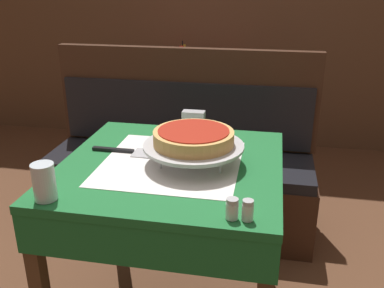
{
  "coord_description": "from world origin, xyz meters",
  "views": [
    {
      "loc": [
        0.35,
        -1.43,
        1.43
      ],
      "look_at": [
        0.08,
        -0.02,
        0.86
      ],
      "focal_mm": 40.0,
      "sensor_mm": 36.0,
      "label": 1
    }
  ],
  "objects_px": {
    "deep_dish_pizza": "(194,137)",
    "salt_shaker": "(232,209)",
    "dining_table_rear": "(189,79)",
    "booth_bench": "(180,176)",
    "pepper_shaker": "(248,210)",
    "dining_table_front": "(172,187)",
    "pizza_server": "(129,151)",
    "napkin_holder": "(194,121)",
    "pizza_pan_stand": "(194,147)",
    "condiment_caddy": "(183,58)",
    "water_glass_near": "(44,182)"
  },
  "relations": [
    {
      "from": "dining_table_rear",
      "to": "deep_dish_pizza",
      "type": "height_order",
      "value": "deep_dish_pizza"
    },
    {
      "from": "dining_table_front",
      "to": "pizza_server",
      "type": "height_order",
      "value": "pizza_server"
    },
    {
      "from": "pizza_server",
      "to": "salt_shaker",
      "type": "bearing_deg",
      "value": -42.43
    },
    {
      "from": "pizza_server",
      "to": "salt_shaker",
      "type": "height_order",
      "value": "salt_shaker"
    },
    {
      "from": "salt_shaker",
      "to": "pepper_shaker",
      "type": "xyz_separation_m",
      "value": [
        0.04,
        0.0,
        -0.0
      ]
    },
    {
      "from": "pizza_server",
      "to": "napkin_holder",
      "type": "distance_m",
      "value": 0.37
    },
    {
      "from": "pizza_server",
      "to": "water_glass_near",
      "type": "bearing_deg",
      "value": -107.6
    },
    {
      "from": "deep_dish_pizza",
      "to": "napkin_holder",
      "type": "height_order",
      "value": "deep_dish_pizza"
    },
    {
      "from": "salt_shaker",
      "to": "condiment_caddy",
      "type": "relative_size",
      "value": 0.35
    },
    {
      "from": "booth_bench",
      "to": "salt_shaker",
      "type": "xyz_separation_m",
      "value": [
        0.42,
        -1.17,
        0.49
      ]
    },
    {
      "from": "pizza_pan_stand",
      "to": "salt_shaker",
      "type": "xyz_separation_m",
      "value": [
        0.18,
        -0.36,
        -0.04
      ]
    },
    {
      "from": "dining_table_front",
      "to": "booth_bench",
      "type": "distance_m",
      "value": 0.91
    },
    {
      "from": "water_glass_near",
      "to": "condiment_caddy",
      "type": "xyz_separation_m",
      "value": [
        -0.03,
        2.19,
        -0.01
      ]
    },
    {
      "from": "dining_table_rear",
      "to": "deep_dish_pizza",
      "type": "xyz_separation_m",
      "value": [
        0.37,
        -1.8,
        0.21
      ]
    },
    {
      "from": "dining_table_front",
      "to": "booth_bench",
      "type": "bearing_deg",
      "value": 100.42
    },
    {
      "from": "pizza_pan_stand",
      "to": "pepper_shaker",
      "type": "relative_size",
      "value": 5.87
    },
    {
      "from": "salt_shaker",
      "to": "deep_dish_pizza",
      "type": "bearing_deg",
      "value": 116.77
    },
    {
      "from": "pepper_shaker",
      "to": "condiment_caddy",
      "type": "xyz_separation_m",
      "value": [
        -0.66,
        2.19,
        0.02
      ]
    },
    {
      "from": "pizza_server",
      "to": "pepper_shaker",
      "type": "height_order",
      "value": "pepper_shaker"
    },
    {
      "from": "deep_dish_pizza",
      "to": "pizza_server",
      "type": "distance_m",
      "value": 0.3
    },
    {
      "from": "dining_table_front",
      "to": "condiment_caddy",
      "type": "height_order",
      "value": "condiment_caddy"
    },
    {
      "from": "dining_table_front",
      "to": "water_glass_near",
      "type": "xyz_separation_m",
      "value": [
        -0.32,
        -0.35,
        0.17
      ]
    },
    {
      "from": "dining_table_front",
      "to": "dining_table_rear",
      "type": "distance_m",
      "value": 1.83
    },
    {
      "from": "dining_table_front",
      "to": "pepper_shaker",
      "type": "distance_m",
      "value": 0.49
    },
    {
      "from": "dining_table_rear",
      "to": "pepper_shaker",
      "type": "height_order",
      "value": "pepper_shaker"
    },
    {
      "from": "booth_bench",
      "to": "pizza_pan_stand",
      "type": "relative_size",
      "value": 4.18
    },
    {
      "from": "booth_bench",
      "to": "condiment_caddy",
      "type": "bearing_deg",
      "value": 101.06
    },
    {
      "from": "pizza_pan_stand",
      "to": "dining_table_front",
      "type": "bearing_deg",
      "value": -176.44
    },
    {
      "from": "water_glass_near",
      "to": "pepper_shaker",
      "type": "distance_m",
      "value": 0.63
    },
    {
      "from": "deep_dish_pizza",
      "to": "napkin_holder",
      "type": "xyz_separation_m",
      "value": [
        -0.07,
        0.36,
        -0.06
      ]
    },
    {
      "from": "pizza_pan_stand",
      "to": "water_glass_near",
      "type": "height_order",
      "value": "water_glass_near"
    },
    {
      "from": "dining_table_rear",
      "to": "booth_bench",
      "type": "distance_m",
      "value": 1.06
    },
    {
      "from": "pizza_pan_stand",
      "to": "salt_shaker",
      "type": "distance_m",
      "value": 0.4
    },
    {
      "from": "salt_shaker",
      "to": "condiment_caddy",
      "type": "xyz_separation_m",
      "value": [
        -0.61,
        2.19,
        0.02
      ]
    },
    {
      "from": "napkin_holder",
      "to": "condiment_caddy",
      "type": "relative_size",
      "value": 0.55
    },
    {
      "from": "pizza_server",
      "to": "water_glass_near",
      "type": "distance_m",
      "value": 0.44
    },
    {
      "from": "water_glass_near",
      "to": "pizza_server",
      "type": "bearing_deg",
      "value": 72.4
    },
    {
      "from": "water_glass_near",
      "to": "napkin_holder",
      "type": "height_order",
      "value": "water_glass_near"
    },
    {
      "from": "pizza_server",
      "to": "pepper_shaker",
      "type": "bearing_deg",
      "value": -39.77
    },
    {
      "from": "dining_table_rear",
      "to": "pepper_shaker",
      "type": "distance_m",
      "value": 2.24
    },
    {
      "from": "pizza_pan_stand",
      "to": "pepper_shaker",
      "type": "height_order",
      "value": "pizza_pan_stand"
    },
    {
      "from": "booth_bench",
      "to": "water_glass_near",
      "type": "bearing_deg",
      "value": -98.17
    },
    {
      "from": "salt_shaker",
      "to": "water_glass_near",
      "type": "bearing_deg",
      "value": 179.71
    },
    {
      "from": "water_glass_near",
      "to": "salt_shaker",
      "type": "height_order",
      "value": "water_glass_near"
    },
    {
      "from": "deep_dish_pizza",
      "to": "salt_shaker",
      "type": "relative_size",
      "value": 4.66
    },
    {
      "from": "pizza_pan_stand",
      "to": "pizza_server",
      "type": "distance_m",
      "value": 0.29
    },
    {
      "from": "dining_table_rear",
      "to": "pizza_server",
      "type": "xyz_separation_m",
      "value": [
        0.1,
        -1.74,
        0.11
      ]
    },
    {
      "from": "dining_table_front",
      "to": "pizza_server",
      "type": "bearing_deg",
      "value": 161.85
    },
    {
      "from": "napkin_holder",
      "to": "booth_bench",
      "type": "bearing_deg",
      "value": 110.13
    },
    {
      "from": "napkin_holder",
      "to": "pepper_shaker",
      "type": "bearing_deg",
      "value": -67.78
    }
  ]
}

